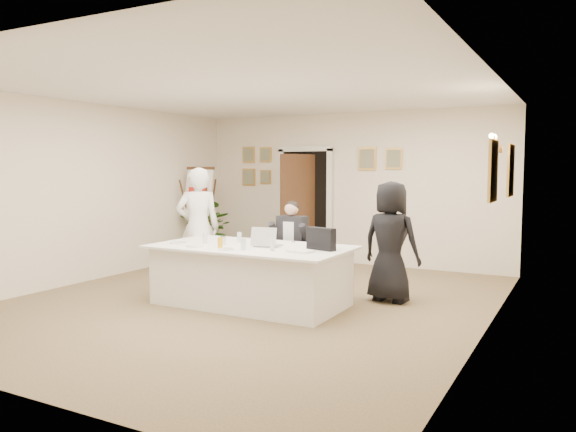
# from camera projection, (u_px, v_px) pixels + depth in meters

# --- Properties ---
(floor) EXTENTS (7.00, 7.00, 0.00)m
(floor) POSITION_uv_depth(u_px,v_px,m) (250.00, 302.00, 7.50)
(floor) COLOR brown
(floor) RESTS_ON ground
(ceiling) EXTENTS (6.00, 7.00, 0.02)m
(ceiling) POSITION_uv_depth(u_px,v_px,m) (249.00, 89.00, 7.26)
(ceiling) COLOR white
(ceiling) RESTS_ON wall_back
(wall_back) EXTENTS (6.00, 0.10, 2.80)m
(wall_back) POSITION_uv_depth(u_px,v_px,m) (349.00, 189.00, 10.46)
(wall_back) COLOR white
(wall_back) RESTS_ON floor
(wall_front) EXTENTS (6.00, 0.10, 2.80)m
(wall_front) POSITION_uv_depth(u_px,v_px,m) (7.00, 218.00, 4.31)
(wall_front) COLOR white
(wall_front) RESTS_ON floor
(wall_left) EXTENTS (0.10, 7.00, 2.80)m
(wall_left) POSITION_uv_depth(u_px,v_px,m) (87.00, 192.00, 8.79)
(wall_left) COLOR white
(wall_left) RESTS_ON floor
(wall_right) EXTENTS (0.10, 7.00, 2.80)m
(wall_right) POSITION_uv_depth(u_px,v_px,m) (489.00, 204.00, 5.97)
(wall_right) COLOR white
(wall_right) RESTS_ON floor
(doorway) EXTENTS (1.14, 0.86, 2.20)m
(doorway) POSITION_uv_depth(u_px,v_px,m) (303.00, 207.00, 10.75)
(doorway) COLOR black
(doorway) RESTS_ON floor
(pictures_back_wall) EXTENTS (3.40, 0.06, 0.80)m
(pictures_back_wall) POSITION_uv_depth(u_px,v_px,m) (310.00, 164.00, 10.77)
(pictures_back_wall) COLOR gold
(pictures_back_wall) RESTS_ON wall_back
(pictures_right_wall) EXTENTS (0.06, 2.20, 0.80)m
(pictures_right_wall) POSITION_uv_depth(u_px,v_px,m) (502.00, 171.00, 7.01)
(pictures_right_wall) COLOR gold
(pictures_right_wall) RESTS_ON wall_right
(wall_sconce) EXTENTS (0.20, 0.30, 0.24)m
(wall_sconce) POSITION_uv_depth(u_px,v_px,m) (497.00, 143.00, 7.01)
(wall_sconce) COLOR #B38039
(wall_sconce) RESTS_ON wall_right
(conference_table) EXTENTS (2.57, 1.38, 0.78)m
(conference_table) POSITION_uv_depth(u_px,v_px,m) (251.00, 275.00, 7.32)
(conference_table) COLOR white
(conference_table) RESTS_ON floor
(seated_man) EXTENTS (0.61, 0.65, 1.33)m
(seated_man) POSITION_uv_depth(u_px,v_px,m) (291.00, 246.00, 8.11)
(seated_man) COLOR black
(seated_man) RESTS_ON floor
(flip_chart) EXTENTS (0.62, 0.41, 1.77)m
(flip_chart) POSITION_uv_depth(u_px,v_px,m) (202.00, 219.00, 10.65)
(flip_chart) COLOR #3A2712
(flip_chart) RESTS_ON floor
(standing_man) EXTENTS (0.77, 0.76, 1.79)m
(standing_man) POSITION_uv_depth(u_px,v_px,m) (198.00, 227.00, 8.45)
(standing_man) COLOR white
(standing_man) RESTS_ON floor
(standing_woman) EXTENTS (0.85, 0.62, 1.61)m
(standing_woman) POSITION_uv_depth(u_px,v_px,m) (391.00, 242.00, 7.45)
(standing_woman) COLOR black
(standing_woman) RESTS_ON floor
(potted_palm) EXTENTS (1.07, 0.93, 1.18)m
(potted_palm) POSITION_uv_depth(u_px,v_px,m) (210.00, 230.00, 10.81)
(potted_palm) COLOR #2F6120
(potted_palm) RESTS_ON floor
(laptop) EXTENTS (0.39, 0.41, 0.28)m
(laptop) POSITION_uv_depth(u_px,v_px,m) (268.00, 236.00, 7.23)
(laptop) COLOR #B7BABC
(laptop) RESTS_ON conference_table
(laptop_bag) EXTENTS (0.41, 0.21, 0.28)m
(laptop_bag) POSITION_uv_depth(u_px,v_px,m) (321.00, 239.00, 6.91)
(laptop_bag) COLOR black
(laptop_bag) RESTS_ON conference_table
(paper_stack) EXTENTS (0.32, 0.25, 0.03)m
(paper_stack) POSITION_uv_depth(u_px,v_px,m) (300.00, 251.00, 6.72)
(paper_stack) COLOR white
(paper_stack) RESTS_ON conference_table
(plate_left) EXTENTS (0.24, 0.24, 0.01)m
(plate_left) POSITION_uv_depth(u_px,v_px,m) (179.00, 243.00, 7.52)
(plate_left) COLOR white
(plate_left) RESTS_ON conference_table
(plate_mid) EXTENTS (0.23, 0.23, 0.01)m
(plate_mid) POSITION_uv_depth(u_px,v_px,m) (195.00, 246.00, 7.20)
(plate_mid) COLOR white
(plate_mid) RESTS_ON conference_table
(plate_near) EXTENTS (0.25, 0.25, 0.01)m
(plate_near) POSITION_uv_depth(u_px,v_px,m) (226.00, 249.00, 6.93)
(plate_near) COLOR white
(plate_near) RESTS_ON conference_table
(glass_a) EXTENTS (0.07, 0.07, 0.14)m
(glass_a) POSITION_uv_depth(u_px,v_px,m) (205.00, 238.00, 7.52)
(glass_a) COLOR silver
(glass_a) RESTS_ON conference_table
(glass_b) EXTENTS (0.07, 0.07, 0.14)m
(glass_b) POSITION_uv_depth(u_px,v_px,m) (243.00, 244.00, 6.92)
(glass_b) COLOR silver
(glass_b) RESTS_ON conference_table
(glass_c) EXTENTS (0.07, 0.07, 0.14)m
(glass_c) POSITION_uv_depth(u_px,v_px,m) (272.00, 245.00, 6.84)
(glass_c) COLOR silver
(glass_c) RESTS_ON conference_table
(glass_d) EXTENTS (0.07, 0.07, 0.14)m
(glass_d) POSITION_uv_depth(u_px,v_px,m) (239.00, 237.00, 7.61)
(glass_d) COLOR silver
(glass_d) RESTS_ON conference_table
(oj_glass) EXTENTS (0.07, 0.07, 0.13)m
(oj_glass) POSITION_uv_depth(u_px,v_px,m) (220.00, 243.00, 7.09)
(oj_glass) COLOR gold
(oj_glass) RESTS_ON conference_table
(steel_jug) EXTENTS (0.11, 0.11, 0.11)m
(steel_jug) POSITION_uv_depth(u_px,v_px,m) (222.00, 241.00, 7.36)
(steel_jug) COLOR silver
(steel_jug) RESTS_ON conference_table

